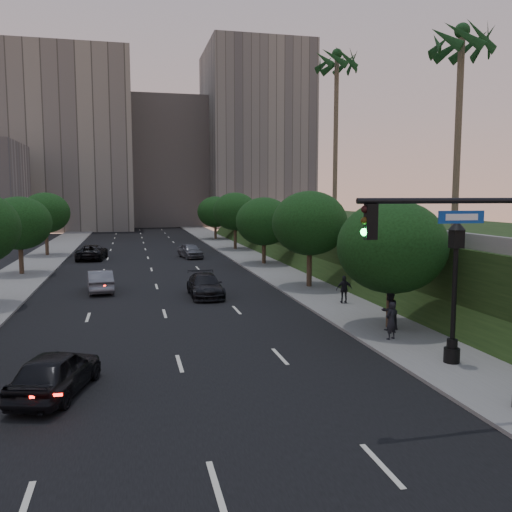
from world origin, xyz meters
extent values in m
plane|color=black|center=(0.00, 0.00, 0.00)|extent=(160.00, 160.00, 0.00)
cube|color=black|center=(0.00, 30.00, 0.01)|extent=(16.00, 140.00, 0.02)
cube|color=slate|center=(10.25, 30.00, 0.07)|extent=(4.50, 140.00, 0.15)
cube|color=slate|center=(-10.25, 30.00, 0.07)|extent=(4.50, 140.00, 0.15)
cube|color=black|center=(22.00, 28.00, 2.00)|extent=(18.00, 90.00, 4.00)
cube|color=slate|center=(13.50, 28.00, 4.35)|extent=(0.35, 90.00, 0.70)
cube|color=gray|center=(-14.00, 92.00, 16.00)|extent=(26.00, 20.00, 32.00)
cube|color=#A59D97|center=(6.00, 102.00, 13.00)|extent=(22.00, 18.00, 26.00)
cube|color=gray|center=(24.00, 96.00, 18.00)|extent=(20.00, 22.00, 36.00)
cylinder|color=#38281C|center=(10.30, 8.00, 1.43)|extent=(0.36, 0.36, 2.86)
ellipsoid|color=black|center=(10.30, 8.00, 4.03)|extent=(5.20, 5.20, 4.42)
cylinder|color=#38281C|center=(10.30, 20.00, 1.61)|extent=(0.36, 0.36, 3.21)
ellipsoid|color=black|center=(10.30, 20.00, 4.53)|extent=(5.20, 5.20, 4.42)
cylinder|color=#38281C|center=(10.30, 33.00, 1.43)|extent=(0.36, 0.36, 2.86)
ellipsoid|color=black|center=(10.30, 33.00, 4.03)|extent=(5.20, 5.20, 4.42)
cylinder|color=#38281C|center=(10.30, 47.00, 1.61)|extent=(0.36, 0.36, 3.21)
ellipsoid|color=black|center=(10.30, 47.00, 4.53)|extent=(5.20, 5.20, 4.42)
cylinder|color=#38281C|center=(10.30, 62.00, 1.43)|extent=(0.36, 0.36, 2.86)
ellipsoid|color=black|center=(10.30, 62.00, 4.03)|extent=(5.20, 5.20, 4.42)
cylinder|color=#38281C|center=(-10.30, 31.00, 1.50)|extent=(0.36, 0.36, 2.99)
ellipsoid|color=black|center=(-10.30, 31.00, 4.22)|extent=(5.00, 5.00, 4.25)
cylinder|color=#38281C|center=(-10.30, 45.00, 1.63)|extent=(0.36, 0.36, 3.26)
ellipsoid|color=black|center=(-10.30, 45.00, 4.59)|extent=(5.00, 5.00, 4.25)
cylinder|color=#4C4233|center=(17.50, 14.00, 10.00)|extent=(0.40, 0.40, 12.00)
cylinder|color=#4C4233|center=(16.00, 30.00, 11.25)|extent=(0.40, 0.40, 14.50)
cylinder|color=black|center=(6.81, -2.01, 6.30)|extent=(5.40, 0.16, 0.16)
cube|color=black|center=(4.51, -2.01, 5.75)|extent=(0.32, 0.22, 0.95)
sphere|color=black|center=(4.33, -2.01, 6.08)|extent=(0.20, 0.20, 0.20)
sphere|color=#3F2B0A|center=(4.33, -2.01, 5.78)|extent=(0.20, 0.20, 0.20)
sphere|color=#19F24C|center=(4.33, -2.01, 5.48)|extent=(0.20, 0.20, 0.20)
cube|color=#0C3E9C|center=(7.21, -2.01, 5.85)|extent=(1.40, 0.05, 0.35)
cylinder|color=black|center=(10.02, 2.42, 0.35)|extent=(0.60, 0.60, 0.70)
cylinder|color=black|center=(10.02, 2.42, 0.85)|extent=(0.40, 0.40, 0.40)
cylinder|color=black|center=(10.02, 2.42, 2.80)|extent=(0.18, 0.18, 3.60)
cube|color=black|center=(10.02, 2.42, 4.85)|extent=(0.42, 0.42, 0.70)
cone|color=black|center=(10.02, 2.42, 5.35)|extent=(0.64, 0.64, 0.35)
sphere|color=black|center=(10.02, 2.42, 5.55)|extent=(0.14, 0.14, 0.14)
imported|color=black|center=(-4.18, 2.68, 0.75)|extent=(2.93, 4.74, 1.51)
imported|color=slate|center=(-3.75, 21.84, 0.74)|extent=(2.00, 4.60, 1.47)
imported|color=black|center=(-5.48, 40.77, 0.76)|extent=(3.07, 5.70, 1.52)
imported|color=black|center=(2.85, 18.55, 0.72)|extent=(2.02, 4.95, 1.44)
imported|color=#5A5C62|center=(4.25, 39.99, 0.76)|extent=(2.59, 4.70, 1.51)
imported|color=black|center=(9.32, 5.96, 0.99)|extent=(0.72, 0.62, 1.68)
imported|color=black|center=(10.00, 7.49, 1.09)|extent=(1.10, 0.97, 1.89)
imported|color=black|center=(10.42, 13.96, 0.96)|extent=(1.00, 0.54, 1.62)
camera|label=1|loc=(-1.72, -15.30, 6.46)|focal=38.00mm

